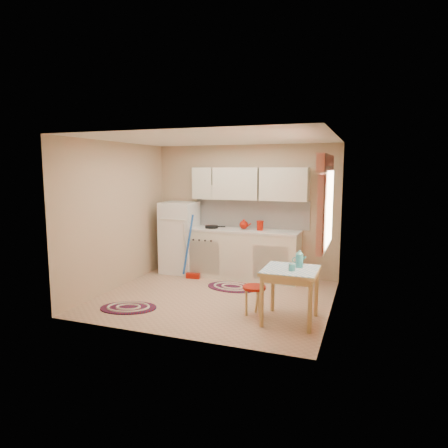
# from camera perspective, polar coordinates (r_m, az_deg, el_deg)

# --- Properties ---
(room_shell) EXTENTS (3.64, 3.60, 2.52)m
(room_shell) POSITION_cam_1_polar(r_m,az_deg,el_deg) (6.36, 0.74, 3.83)
(room_shell) COLOR tan
(room_shell) RESTS_ON ground
(fridge) EXTENTS (0.65, 0.60, 1.40)m
(fridge) POSITION_cam_1_polar(r_m,az_deg,el_deg) (7.94, -6.37, -1.92)
(fridge) COLOR white
(fridge) RESTS_ON ground
(broom) EXTENTS (0.29, 0.15, 1.20)m
(broom) POSITION_cam_1_polar(r_m,az_deg,el_deg) (7.46, -4.49, -3.31)
(broom) COLOR blue
(broom) RESTS_ON ground
(base_cabinets) EXTENTS (2.25, 0.60, 0.88)m
(base_cabinets) POSITION_cam_1_polar(r_m,az_deg,el_deg) (7.58, 2.18, -4.35)
(base_cabinets) COLOR beige
(base_cabinets) RESTS_ON ground
(countertop) EXTENTS (2.27, 0.62, 0.04)m
(countertop) POSITION_cam_1_polar(r_m,az_deg,el_deg) (7.50, 2.20, -0.91)
(countertop) COLOR beige
(countertop) RESTS_ON base_cabinets
(frying_pan) EXTENTS (0.33, 0.33, 0.05)m
(frying_pan) POSITION_cam_1_polar(r_m,az_deg,el_deg) (7.63, -1.79, -0.41)
(frying_pan) COLOR black
(frying_pan) RESTS_ON countertop
(red_kettle) EXTENTS (0.19, 0.18, 0.18)m
(red_kettle) POSITION_cam_1_polar(r_m,az_deg,el_deg) (7.45, 2.83, -0.11)
(red_kettle) COLOR #981305
(red_kettle) RESTS_ON countertop
(red_canister) EXTENTS (0.13, 0.13, 0.16)m
(red_canister) POSITION_cam_1_polar(r_m,az_deg,el_deg) (7.37, 5.17, -0.30)
(red_canister) COLOR #981305
(red_canister) RESTS_ON countertop
(table) EXTENTS (0.72, 0.72, 0.72)m
(table) POSITION_cam_1_polar(r_m,az_deg,el_deg) (5.51, 9.40, -10.04)
(table) COLOR tan
(table) RESTS_ON ground
(stool) EXTENTS (0.38, 0.38, 0.42)m
(stool) POSITION_cam_1_polar(r_m,az_deg,el_deg) (5.71, 4.33, -10.88)
(stool) COLOR #981305
(stool) RESTS_ON ground
(coffee_pot) EXTENTS (0.13, 0.11, 0.25)m
(coffee_pot) POSITION_cam_1_polar(r_m,az_deg,el_deg) (5.48, 10.71, -4.91)
(coffee_pot) COLOR teal
(coffee_pot) RESTS_ON table
(mug) EXTENTS (0.11, 0.11, 0.10)m
(mug) POSITION_cam_1_polar(r_m,az_deg,el_deg) (5.30, 9.66, -6.16)
(mug) COLOR teal
(mug) RESTS_ON table
(rug_center) EXTENTS (0.95, 0.68, 0.02)m
(rug_center) POSITION_cam_1_polar(r_m,az_deg,el_deg) (7.02, 1.17, -9.00)
(rug_center) COLOR maroon
(rug_center) RESTS_ON ground
(rug_left) EXTENTS (0.96, 0.78, 0.02)m
(rug_left) POSITION_cam_1_polar(r_m,az_deg,el_deg) (6.19, -13.50, -11.56)
(rug_left) COLOR maroon
(rug_left) RESTS_ON ground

